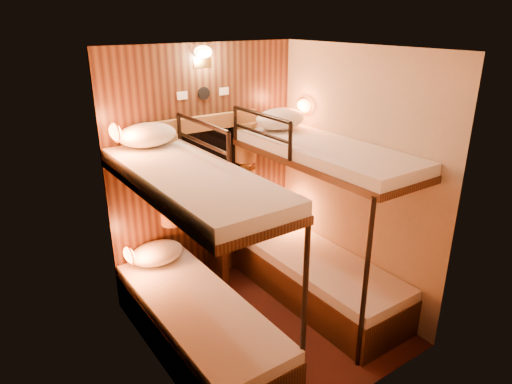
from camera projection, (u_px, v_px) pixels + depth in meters
floor at (267, 324)px, 4.15m from camera, size 2.10×2.10×0.00m
ceiling at (269, 49)px, 3.28m from camera, size 2.10×2.10×0.00m
wall_back at (205, 169)px, 4.52m from camera, size 2.40×0.00×2.40m
wall_front at (365, 254)px, 2.91m from camera, size 2.40×0.00×2.40m
wall_left at (153, 234)px, 3.18m from camera, size 0.00×2.40×2.40m
wall_right at (354, 179)px, 4.25m from camera, size 0.00×2.40×2.40m
back_panel at (206, 170)px, 4.51m from camera, size 2.00×0.03×2.40m
bunk_left at (197, 291)px, 3.65m from camera, size 0.72×1.90×1.82m
bunk_right at (318, 247)px, 4.35m from camera, size 0.72×1.90×1.82m
window at (207, 172)px, 4.49m from camera, size 1.00×0.12×0.79m
curtains at (209, 165)px, 4.43m from camera, size 1.10×0.22×1.00m
back_fixtures at (203, 60)px, 4.10m from camera, size 0.54×0.09×0.48m
reading_lamps at (223, 175)px, 4.24m from camera, size 2.00×0.20×1.25m
table at (218, 247)px, 4.65m from camera, size 0.50×0.34×0.66m
bottle_left at (206, 217)px, 4.49m from camera, size 0.08×0.08×0.26m
bottle_right at (228, 216)px, 4.55m from camera, size 0.07×0.07×0.24m
sachet_a at (233, 222)px, 4.66m from camera, size 0.09×0.08×0.01m
sachet_b at (214, 223)px, 4.63m from camera, size 0.08×0.07×0.00m
pillow_lower_left at (157, 253)px, 4.25m from camera, size 0.50×0.36×0.20m
pillow_lower_right at (269, 219)px, 4.95m from camera, size 0.53×0.38×0.21m
pillow_upper_left at (147, 135)px, 3.83m from camera, size 0.50×0.36×0.20m
pillow_upper_right at (280, 119)px, 4.41m from camera, size 0.52×0.37×0.20m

